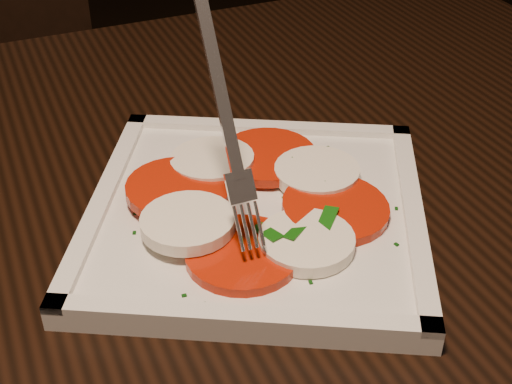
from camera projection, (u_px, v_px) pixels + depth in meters
table at (146, 300)px, 0.64m from camera, size 1.25×0.88×0.75m
plate at (256, 215)px, 0.57m from camera, size 0.35×0.35×0.01m
caprese_salad at (256, 199)px, 0.56m from camera, size 0.21×0.20×0.02m
fork at (220, 113)px, 0.50m from camera, size 0.05×0.10×0.15m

